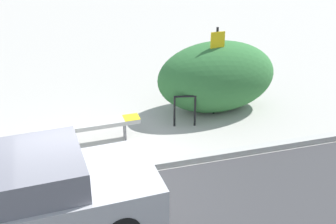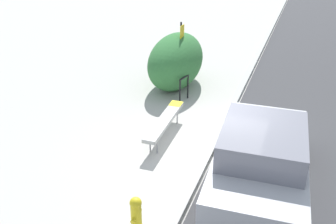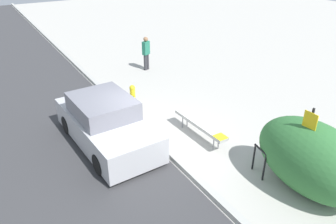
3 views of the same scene
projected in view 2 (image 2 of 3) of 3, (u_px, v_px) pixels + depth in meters
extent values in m
plane|color=#ADAAA3|center=(209.00, 153.00, 9.30)|extent=(60.00, 60.00, 0.00)
cube|color=#A8A8A3|center=(210.00, 151.00, 9.27)|extent=(60.00, 0.20, 0.13)
cylinder|color=gray|center=(157.00, 146.00, 9.21)|extent=(0.04, 0.04, 0.44)
cylinder|color=gray|center=(177.00, 117.00, 10.59)|extent=(0.04, 0.04, 0.44)
cylinder|color=gray|center=(150.00, 144.00, 9.26)|extent=(0.04, 0.04, 0.44)
cylinder|color=gray|center=(171.00, 116.00, 10.64)|extent=(0.04, 0.04, 0.44)
cube|color=#B2B2AD|center=(165.00, 121.00, 9.80)|extent=(2.34, 0.40, 0.10)
cube|color=yellow|center=(176.00, 104.00, 10.61)|extent=(0.37, 0.34, 0.01)
cylinder|color=black|center=(180.00, 92.00, 11.70)|extent=(0.05, 0.05, 0.80)
cylinder|color=black|center=(188.00, 87.00, 12.07)|extent=(0.05, 0.05, 0.80)
cylinder|color=black|center=(184.00, 78.00, 11.71)|extent=(0.55, 0.16, 0.05)
cylinder|color=black|center=(181.00, 57.00, 12.46)|extent=(0.06, 0.06, 2.30)
cube|color=yellow|center=(182.00, 32.00, 12.08)|extent=(0.36, 0.02, 0.46)
cylinder|color=gold|center=(136.00, 218.00, 6.81)|extent=(0.20, 0.20, 0.60)
sphere|color=gold|center=(136.00, 203.00, 6.65)|extent=(0.22, 0.22, 0.22)
cylinder|color=gold|center=(133.00, 221.00, 6.67)|extent=(0.08, 0.07, 0.07)
cylinder|color=gold|center=(139.00, 211.00, 6.90)|extent=(0.08, 0.07, 0.07)
ellipsoid|color=#337038|center=(176.00, 61.00, 12.73)|extent=(3.10, 1.67, 1.85)
cylinder|color=black|center=(230.00, 138.00, 9.36)|extent=(0.61, 0.21, 0.60)
cylinder|color=black|center=(300.00, 149.00, 8.92)|extent=(0.61, 0.21, 0.60)
cylinder|color=black|center=(208.00, 204.00, 7.15)|extent=(0.61, 0.21, 0.60)
cylinder|color=black|center=(300.00, 223.00, 6.71)|extent=(0.61, 0.21, 0.60)
cube|color=#B7B7BC|center=(260.00, 165.00, 7.93)|extent=(4.27, 2.04, 0.82)
cube|color=slate|center=(263.00, 141.00, 7.48)|extent=(2.09, 1.74, 0.58)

